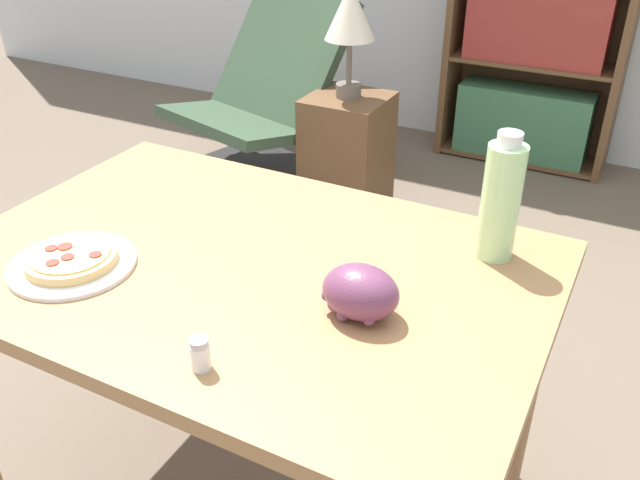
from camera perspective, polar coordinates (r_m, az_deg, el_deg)
The scene contains 10 objects.
ground_plane at distance 1.98m, azimuth -5.90°, elevation -18.12°, with size 14.00×14.00×0.00m, color brown.
dining_table at distance 1.47m, azimuth -6.12°, elevation -4.95°, with size 1.24×0.83×0.73m.
pizza_on_plate at distance 1.47m, azimuth -20.18°, elevation -1.65°, with size 0.26×0.26×0.04m.
grape_bunch at distance 1.23m, azimuth 3.39°, elevation -4.41°, with size 0.15×0.11×0.10m.
drink_bottle at distance 1.42m, azimuth 14.98°, elevation 3.26°, with size 0.08×0.08×0.27m.
salt_shaker at distance 1.14m, azimuth -10.06°, elevation -9.44°, with size 0.03×0.03×0.06m.
lounge_chair_near at distance 3.32m, azimuth -5.16°, elevation 9.26°, with size 0.81×0.91×0.88m.
bookshelf at distance 3.64m, azimuth 18.02°, elevation 17.21°, with size 0.87×0.30×1.55m.
side_table at distance 3.09m, azimuth 2.29°, elevation 7.30°, with size 0.34×0.34×0.53m.
table_lamp at distance 2.91m, azimuth 2.55°, elevation 18.26°, with size 0.21×0.21×0.47m.
Camera 1 is at (0.77, -1.06, 1.48)m, focal length 38.00 mm.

